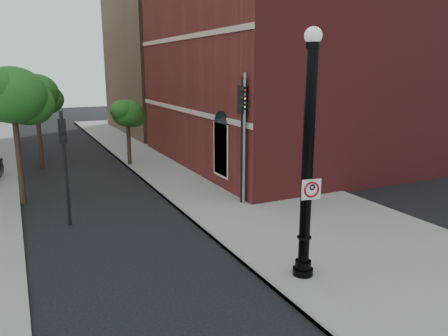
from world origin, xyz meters
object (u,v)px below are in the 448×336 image
traffic_signal_right (243,121)px  no_parking_sign (311,189)px  traffic_signal_left (64,149)px  lamppost (307,170)px

traffic_signal_right → no_parking_sign: bearing=-127.0°
no_parking_sign → traffic_signal_right: bearing=86.7°
no_parking_sign → traffic_signal_left: size_ratio=0.13×
lamppost → traffic_signal_right: size_ratio=1.25×
no_parking_sign → lamppost: bearing=110.2°
no_parking_sign → traffic_signal_left: 9.42m
lamppost → traffic_signal_right: bearing=76.3°
lamppost → no_parking_sign: bearing=-79.6°
lamppost → no_parking_sign: lamppost is taller
lamppost → traffic_signal_left: lamppost is taller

